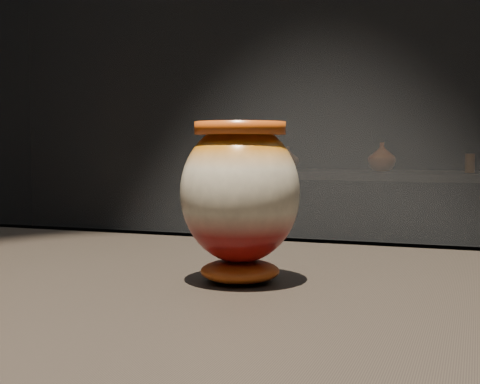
% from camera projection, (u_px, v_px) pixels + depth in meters
% --- Properties ---
extents(main_vase, '(0.15, 0.15, 0.20)m').
position_uv_depth(main_vase, '(240.00, 195.00, 0.82)').
color(main_vase, maroon).
rests_on(main_vase, display_plinth).
extents(back_shelf, '(2.00, 0.60, 0.90)m').
position_uv_depth(back_shelf, '(362.00, 211.00, 4.41)').
color(back_shelf, black).
rests_on(back_shelf, ground).
extents(back_vase_left, '(0.16, 0.16, 0.16)m').
position_uv_depth(back_vase_left, '(288.00, 158.00, 4.60)').
color(back_vase_left, maroon).
rests_on(back_vase_left, back_shelf).
extents(back_vase_mid, '(0.21, 0.21, 0.19)m').
position_uv_depth(back_vase_mid, '(382.00, 157.00, 4.35)').
color(back_vase_mid, maroon).
rests_on(back_vase_mid, back_shelf).
extents(back_vase_right, '(0.06, 0.06, 0.12)m').
position_uv_depth(back_vase_right, '(470.00, 163.00, 4.12)').
color(back_vase_right, maroon).
rests_on(back_vase_right, back_shelf).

